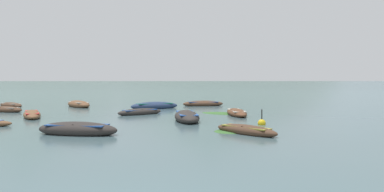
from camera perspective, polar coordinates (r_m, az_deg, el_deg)
name	(u,v)px	position (r m, az deg, el deg)	size (l,w,h in m)	color
ground_plane	(165,81)	(1505.78, -4.47, 2.46)	(6000.00, 6000.00, 0.00)	#476066
mountain_1	(21,33)	(2317.24, -25.96, 9.17)	(1664.10, 1664.10, 558.73)	slate
mountain_2	(210,41)	(2262.39, 2.90, 8.89)	(1868.04, 1868.04, 503.78)	#56665B
mountain_3	(366,47)	(2469.00, 26.34, 7.11)	(1612.00, 1612.00, 418.80)	slate
rowboat_0	(32,114)	(25.64, -24.46, -2.74)	(2.60, 4.48, 0.56)	brown
rowboat_1	(187,117)	(21.33, -0.86, -3.37)	(1.65, 4.46, 0.76)	#2D2826
rowboat_2	(140,112)	(25.45, -8.40, -2.58)	(3.44, 2.69, 0.54)	#2D2826
rowboat_4	(78,104)	(34.04, -17.87, -1.29)	(3.46, 4.35, 0.73)	brown
rowboat_5	(77,129)	(16.75, -18.02, -5.17)	(3.99, 2.22, 0.72)	#2D2826
rowboat_6	(155,106)	(30.51, -6.07, -1.61)	(4.44, 2.87, 0.73)	navy
rowboat_7	(237,113)	(24.80, 7.22, -2.70)	(1.19, 4.11, 0.56)	brown
rowboat_8	(203,104)	(33.68, 1.79, -1.26)	(4.00, 1.66, 0.63)	#4C3323
rowboat_10	(246,130)	(16.33, 8.69, -5.48)	(2.77, 3.25, 0.52)	#4C3323
rowboat_12	(11,105)	(36.06, -27.23, -1.33)	(3.23, 2.98, 0.54)	#4C3323
rowboat_13	(4,110)	(30.91, -28.06, -1.95)	(3.48, 2.31, 0.55)	#4C3323
mooring_buoy	(262,123)	(19.75, 11.21, -4.29)	(0.43, 0.43, 0.98)	yellow
weed_patch_1	(240,129)	(17.84, 7.79, -5.32)	(2.41, 1.07, 0.14)	#477033
weed_patch_2	(224,114)	(25.99, 5.13, -2.84)	(3.40, 1.76, 0.14)	#38662D
weed_patch_3	(244,130)	(17.42, 8.35, -5.52)	(3.18, 2.02, 0.14)	#38662D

